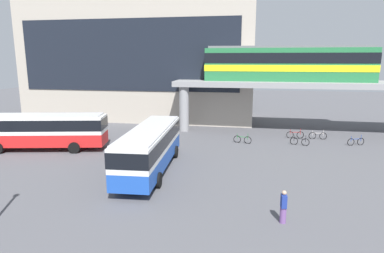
# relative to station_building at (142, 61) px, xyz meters

# --- Properties ---
(ground_plane) EXTENTS (120.00, 120.00, 0.00)m
(ground_plane) POSITION_rel_station_building_xyz_m (8.13, -15.73, -7.76)
(ground_plane) COLOR #515156
(station_building) EXTENTS (30.79, 11.05, 15.51)m
(station_building) POSITION_rel_station_building_xyz_m (0.00, 0.00, 0.00)
(station_building) COLOR #B2A899
(station_building) RESTS_ON ground_plane
(elevated_platform) EXTENTS (28.73, 6.14, 5.65)m
(elevated_platform) POSITION_rel_station_building_xyz_m (20.92, -6.12, -2.94)
(elevated_platform) COLOR gray
(elevated_platform) RESTS_ON ground_plane
(train) EXTENTS (18.15, 2.96, 3.84)m
(train) POSITION_rel_station_building_xyz_m (19.00, -6.12, -0.14)
(train) COLOR #26723F
(train) RESTS_ON elevated_platform
(bus_main) EXTENTS (3.28, 11.18, 3.22)m
(bus_main) POSITION_rel_station_building_xyz_m (8.24, -22.43, -5.77)
(bus_main) COLOR #1E4CB2
(bus_main) RESTS_ON ground_plane
(bus_secondary) EXTENTS (11.33, 4.77, 3.22)m
(bus_secondary) POSITION_rel_station_building_xyz_m (-3.02, -18.64, -5.77)
(bus_secondary) COLOR red
(bus_secondary) RESTS_ON ground_plane
(bicycle_red) EXTENTS (1.78, 0.29, 1.04)m
(bicycle_red) POSITION_rel_station_building_xyz_m (19.87, -9.81, -7.40)
(bicycle_red) COLOR black
(bicycle_red) RESTS_ON ground_plane
(bicycle_blue) EXTENTS (1.69, 0.70, 1.04)m
(bicycle_blue) POSITION_rel_station_building_xyz_m (25.20, -11.81, -7.40)
(bicycle_blue) COLOR black
(bicycle_blue) RESTS_ON ground_plane
(bicycle_green) EXTENTS (1.77, 0.40, 1.04)m
(bicycle_green) POSITION_rel_station_building_xyz_m (14.54, -12.93, -7.40)
(bicycle_green) COLOR black
(bicycle_green) RESTS_ON ground_plane
(bicycle_silver) EXTENTS (1.79, 0.07, 1.04)m
(bicycle_silver) POSITION_rel_station_building_xyz_m (22.10, -9.86, -7.40)
(bicycle_silver) COLOR black
(bicycle_silver) RESTS_ON ground_plane
(bicycle_black) EXTENTS (1.75, 0.49, 1.04)m
(bicycle_black) POSITION_rel_station_building_xyz_m (19.95, -12.72, -7.40)
(bicycle_black) COLOR black
(bicycle_black) RESTS_ON ground_plane
(pedestrian_near_building) EXTENTS (0.32, 0.43, 1.72)m
(pedestrian_near_building) POSITION_rel_station_building_xyz_m (17.12, -28.77, -6.95)
(pedestrian_near_building) COLOR #724C8C
(pedestrian_near_building) RESTS_ON ground_plane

